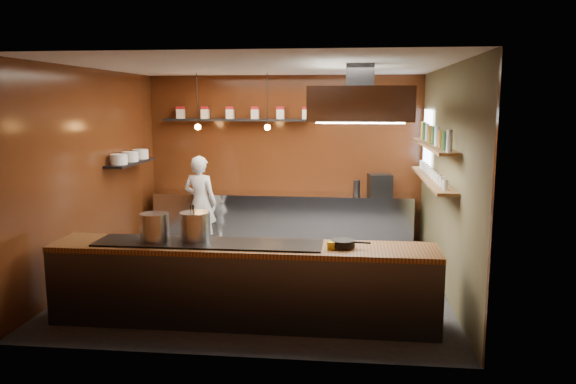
# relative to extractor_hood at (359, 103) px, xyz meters

# --- Properties ---
(floor) EXTENTS (5.00, 5.00, 0.00)m
(floor) POSITION_rel_extractor_hood_xyz_m (-1.30, 0.40, -2.51)
(floor) COLOR black
(floor) RESTS_ON ground
(back_wall) EXTENTS (5.00, 0.00, 5.00)m
(back_wall) POSITION_rel_extractor_hood_xyz_m (-1.30, 2.90, -1.01)
(back_wall) COLOR #3E160B
(back_wall) RESTS_ON ground
(left_wall) EXTENTS (0.00, 5.00, 5.00)m
(left_wall) POSITION_rel_extractor_hood_xyz_m (-3.80, 0.40, -1.01)
(left_wall) COLOR #3E160B
(left_wall) RESTS_ON ground
(right_wall) EXTENTS (0.00, 5.00, 5.00)m
(right_wall) POSITION_rel_extractor_hood_xyz_m (1.20, 0.40, -1.01)
(right_wall) COLOR #4E482C
(right_wall) RESTS_ON ground
(ceiling) EXTENTS (5.00, 5.00, 0.00)m
(ceiling) POSITION_rel_extractor_hood_xyz_m (-1.30, 0.40, 0.49)
(ceiling) COLOR silver
(ceiling) RESTS_ON back_wall
(window_pane) EXTENTS (0.00, 1.00, 1.00)m
(window_pane) POSITION_rel_extractor_hood_xyz_m (1.15, 2.10, -0.61)
(window_pane) COLOR white
(window_pane) RESTS_ON right_wall
(prep_counter) EXTENTS (4.60, 0.65, 0.90)m
(prep_counter) POSITION_rel_extractor_hood_xyz_m (-1.30, 2.57, -2.06)
(prep_counter) COLOR silver
(prep_counter) RESTS_ON floor
(pass_counter) EXTENTS (4.40, 0.72, 0.94)m
(pass_counter) POSITION_rel_extractor_hood_xyz_m (-1.30, -1.20, -2.04)
(pass_counter) COLOR #38383D
(pass_counter) RESTS_ON floor
(tin_shelf) EXTENTS (2.60, 0.26, 0.04)m
(tin_shelf) POSITION_rel_extractor_hood_xyz_m (-2.20, 2.76, -0.31)
(tin_shelf) COLOR black
(tin_shelf) RESTS_ON back_wall
(plate_shelf) EXTENTS (0.30, 1.40, 0.04)m
(plate_shelf) POSITION_rel_extractor_hood_xyz_m (-3.64, 1.40, -0.96)
(plate_shelf) COLOR black
(plate_shelf) RESTS_ON left_wall
(bottle_shelf_upper) EXTENTS (0.26, 2.80, 0.04)m
(bottle_shelf_upper) POSITION_rel_extractor_hood_xyz_m (1.04, 0.70, -0.59)
(bottle_shelf_upper) COLOR #8E5F39
(bottle_shelf_upper) RESTS_ON right_wall
(bottle_shelf_lower) EXTENTS (0.26, 2.80, 0.04)m
(bottle_shelf_lower) POSITION_rel_extractor_hood_xyz_m (1.04, 0.70, -1.06)
(bottle_shelf_lower) COLOR #8E5F39
(bottle_shelf_lower) RESTS_ON right_wall
(extractor_hood) EXTENTS (1.20, 2.00, 0.72)m
(extractor_hood) POSITION_rel_extractor_hood_xyz_m (0.00, 0.00, 0.00)
(extractor_hood) COLOR #38383D
(extractor_hood) RESTS_ON ceiling
(pendant_left) EXTENTS (0.10, 0.10, 0.95)m
(pendant_left) POSITION_rel_extractor_hood_xyz_m (-2.70, 2.10, -0.35)
(pendant_left) COLOR black
(pendant_left) RESTS_ON ceiling
(pendant_right) EXTENTS (0.10, 0.10, 0.95)m
(pendant_right) POSITION_rel_extractor_hood_xyz_m (-1.50, 2.10, -0.35)
(pendant_right) COLOR black
(pendant_right) RESTS_ON ceiling
(storage_tins) EXTENTS (2.43, 0.13, 0.22)m
(storage_tins) POSITION_rel_extractor_hood_xyz_m (-2.05, 2.76, -0.17)
(storage_tins) COLOR beige
(storage_tins) RESTS_ON tin_shelf
(plate_stacks) EXTENTS (0.26, 1.16, 0.16)m
(plate_stacks) POSITION_rel_extractor_hood_xyz_m (-3.64, 1.40, -0.86)
(plate_stacks) COLOR white
(plate_stacks) RESTS_ON plate_shelf
(bottles) EXTENTS (0.06, 2.66, 0.24)m
(bottles) POSITION_rel_extractor_hood_xyz_m (1.04, 0.70, -0.45)
(bottles) COLOR silver
(bottles) RESTS_ON bottle_shelf_upper
(wine_glasses) EXTENTS (0.07, 2.37, 0.13)m
(wine_glasses) POSITION_rel_extractor_hood_xyz_m (1.04, 0.70, -0.97)
(wine_glasses) COLOR silver
(wine_glasses) RESTS_ON bottle_shelf_lower
(stockpot_large) EXTENTS (0.40, 0.40, 0.32)m
(stockpot_large) POSITION_rel_extractor_hood_xyz_m (-2.33, -1.20, -1.40)
(stockpot_large) COLOR #B0B3B7
(stockpot_large) RESTS_ON pass_counter
(stockpot_small) EXTENTS (0.44, 0.44, 0.33)m
(stockpot_small) POSITION_rel_extractor_hood_xyz_m (-1.87, -1.12, -1.40)
(stockpot_small) COLOR #B5B8BD
(stockpot_small) RESTS_ON pass_counter
(utensil_crock) EXTENTS (0.18, 0.18, 0.20)m
(utensil_crock) POSITION_rel_extractor_hood_xyz_m (-1.89, -1.15, -1.47)
(utensil_crock) COLOR silver
(utensil_crock) RESTS_ON pass_counter
(frying_pan) EXTENTS (0.45, 0.28, 0.07)m
(frying_pan) POSITION_rel_extractor_hood_xyz_m (-0.16, -1.21, -1.53)
(frying_pan) COLOR black
(frying_pan) RESTS_ON pass_counter
(butter_jar) EXTENTS (0.10, 0.10, 0.08)m
(butter_jar) POSITION_rel_extractor_hood_xyz_m (-0.30, -1.29, -1.54)
(butter_jar) COLOR gold
(butter_jar) RESTS_ON pass_counter
(espresso_machine) EXTENTS (0.44, 0.42, 0.38)m
(espresso_machine) POSITION_rel_extractor_hood_xyz_m (0.42, 2.49, -1.41)
(espresso_machine) COLOR black
(espresso_machine) RESTS_ON prep_counter
(chef) EXTENTS (0.67, 0.52, 1.63)m
(chef) POSITION_rel_extractor_hood_xyz_m (-2.63, 1.89, -1.69)
(chef) COLOR silver
(chef) RESTS_ON floor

